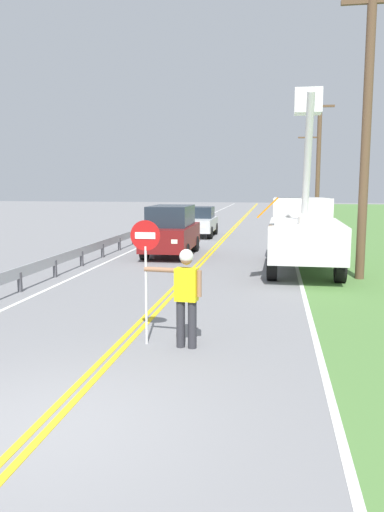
% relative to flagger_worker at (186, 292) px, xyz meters
% --- Properties ---
extents(ground_plane, '(160.00, 160.00, 0.00)m').
position_rel_flagger_worker_xyz_m(ground_plane, '(-1.21, -3.29, -1.05)').
color(ground_plane, gray).
extents(centerline_yellow_left, '(0.11, 110.00, 0.01)m').
position_rel_flagger_worker_xyz_m(centerline_yellow_left, '(-1.30, 16.71, -1.04)').
color(centerline_yellow_left, yellow).
rests_on(centerline_yellow_left, ground).
extents(centerline_yellow_right, '(0.11, 110.00, 0.01)m').
position_rel_flagger_worker_xyz_m(centerline_yellow_right, '(-1.12, 16.71, -1.04)').
color(centerline_yellow_right, yellow).
rests_on(centerline_yellow_right, ground).
extents(edge_line_right, '(0.12, 110.00, 0.01)m').
position_rel_flagger_worker_xyz_m(edge_line_right, '(2.39, 16.71, -1.04)').
color(edge_line_right, silver).
rests_on(edge_line_right, ground).
extents(edge_line_left, '(0.12, 110.00, 0.01)m').
position_rel_flagger_worker_xyz_m(edge_line_left, '(-4.81, 16.71, -1.04)').
color(edge_line_left, silver).
rests_on(edge_line_left, ground).
extents(flagger_worker, '(1.08, 0.28, 1.83)m').
position_rel_flagger_worker_xyz_m(flagger_worker, '(0.00, 0.00, 0.00)').
color(flagger_worker, '#2D2D33').
rests_on(flagger_worker, ground).
extents(stop_sign_paddle, '(0.56, 0.04, 2.33)m').
position_rel_flagger_worker_xyz_m(stop_sign_paddle, '(-0.76, 0.09, 0.66)').
color(stop_sign_paddle, silver).
rests_on(stop_sign_paddle, ground).
extents(utility_bucket_truck, '(2.75, 6.84, 6.13)m').
position_rel_flagger_worker_xyz_m(utility_bucket_truck, '(2.58, 9.43, 0.39)').
color(utility_bucket_truck, silver).
rests_on(utility_bucket_truck, ground).
extents(oncoming_suv_nearest, '(1.98, 4.64, 2.10)m').
position_rel_flagger_worker_xyz_m(oncoming_suv_nearest, '(-2.74, 11.91, 0.01)').
color(oncoming_suv_nearest, maroon).
rests_on(oncoming_suv_nearest, ground).
extents(oncoming_sedan_second, '(1.94, 4.12, 1.70)m').
position_rel_flagger_worker_xyz_m(oncoming_sedan_second, '(-2.79, 20.00, -0.21)').
color(oncoming_sedan_second, silver).
rests_on(oncoming_sedan_second, ground).
extents(utility_pole_near, '(1.80, 0.28, 8.94)m').
position_rel_flagger_worker_xyz_m(utility_pole_near, '(4.27, 7.62, 3.61)').
color(utility_pole_near, brown).
rests_on(utility_pole_near, ground).
extents(utility_pole_mid, '(1.80, 0.28, 8.52)m').
position_rel_flagger_worker_xyz_m(utility_pole_mid, '(4.26, 25.07, 3.40)').
color(utility_pole_mid, brown).
rests_on(utility_pole_mid, ground).
extents(utility_pole_far, '(1.80, 0.28, 7.94)m').
position_rel_flagger_worker_xyz_m(utility_pole_far, '(4.46, 40.34, 3.10)').
color(utility_pole_far, brown).
rests_on(utility_pole_far, ground).
extents(guardrail_left_shoulder, '(0.10, 32.00, 0.71)m').
position_rel_flagger_worker_xyz_m(guardrail_left_shoulder, '(-5.41, 12.00, -0.53)').
color(guardrail_left_shoulder, '#9EA0A3').
rests_on(guardrail_left_shoulder, ground).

